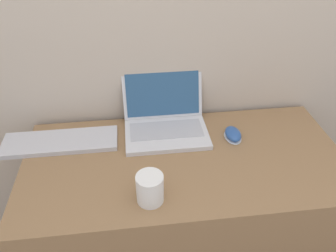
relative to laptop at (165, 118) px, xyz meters
name	(u,v)px	position (x,y,z in m)	size (l,w,h in m)	color
desk	(183,218)	(0.05, -0.20, -0.42)	(1.24, 0.59, 0.72)	#936D47
laptop	(165,118)	(0.00, 0.00, 0.00)	(0.34, 0.30, 0.24)	silver
drink_cup	(150,188)	(-0.10, -0.39, 0.00)	(0.09, 0.09, 0.11)	white
computer_mouse	(233,134)	(0.27, -0.10, -0.04)	(0.07, 0.11, 0.04)	white
external_keyboard	(60,142)	(-0.43, -0.05, -0.05)	(0.46, 0.15, 0.02)	silver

